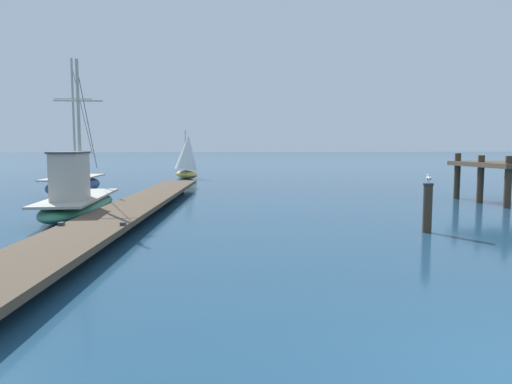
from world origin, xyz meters
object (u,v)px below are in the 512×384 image
object	(u,v)px
fishing_boat_0	(78,199)
perched_seagull	(429,178)
mooring_piling	(428,207)
fishing_boat_2	(74,182)
distant_sailboat	(187,157)

from	to	relation	value
fishing_boat_0	perched_seagull	bearing A→B (deg)	-20.94
mooring_piling	fishing_boat_0	bearing A→B (deg)	159.09
fishing_boat_0	perched_seagull	world-z (taller)	fishing_boat_0
fishing_boat_2	mooring_piling	bearing A→B (deg)	-41.99
fishing_boat_0	mooring_piling	bearing A→B (deg)	-20.91
perched_seagull	fishing_boat_0	bearing A→B (deg)	159.06
fishing_boat_2	distant_sailboat	bearing A→B (deg)	66.46
distant_sailboat	perched_seagull	bearing A→B (deg)	-71.85
fishing_boat_2	mooring_piling	size ratio (longest dim) A/B	4.84
fishing_boat_0	fishing_boat_2	bearing A→B (deg)	106.15
fishing_boat_2	mooring_piling	xyz separation A→B (m)	(13.10, -11.79, 0.09)
perched_seagull	distant_sailboat	distance (m)	25.14
fishing_boat_2	mooring_piling	distance (m)	17.63
fishing_boat_0	mooring_piling	distance (m)	11.66
fishing_boat_0	perched_seagull	size ratio (longest dim) A/B	18.06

